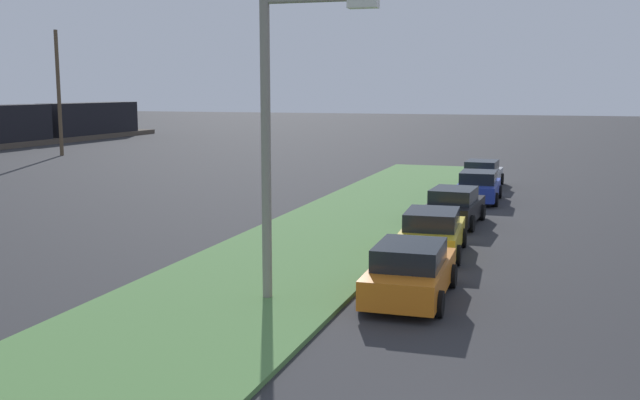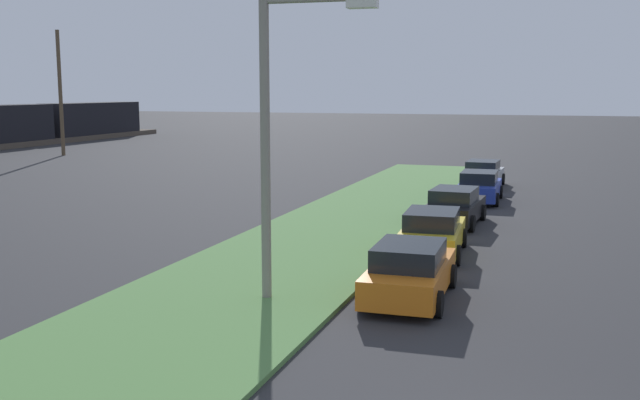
{
  "view_description": "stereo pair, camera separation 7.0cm",
  "coord_description": "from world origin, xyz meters",
  "px_view_note": "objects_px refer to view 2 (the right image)",
  "views": [
    {
      "loc": [
        -9.83,
        -0.23,
        5.28
      ],
      "look_at": [
        12.18,
        7.06,
        1.76
      ],
      "focal_mm": 40.82,
      "sensor_mm": 36.0,
      "label": 1
    },
    {
      "loc": [
        -9.81,
        -0.29,
        5.28
      ],
      "look_at": [
        12.18,
        7.06,
        1.76
      ],
      "focal_mm": 40.82,
      "sensor_mm": 36.0,
      "label": 2
    }
  ],
  "objects_px": {
    "parked_car_blue": "(479,187)",
    "distant_utility_pole": "(60,93)",
    "parked_car_silver": "(483,174)",
    "parked_car_yellow": "(432,233)",
    "parked_car_orange": "(410,272)",
    "streetlight": "(279,127)",
    "parked_car_black": "(454,207)"
  },
  "relations": [
    {
      "from": "parked_car_yellow",
      "to": "streetlight",
      "type": "distance_m",
      "value": 7.96
    },
    {
      "from": "parked_car_black",
      "to": "streetlight",
      "type": "relative_size",
      "value": 0.58
    },
    {
      "from": "parked_car_yellow",
      "to": "parked_car_black",
      "type": "bearing_deg",
      "value": -2.57
    },
    {
      "from": "parked_car_orange",
      "to": "parked_car_black",
      "type": "xyz_separation_m",
      "value": [
        10.77,
        0.41,
        0.0
      ]
    },
    {
      "from": "parked_car_orange",
      "to": "streetlight",
      "type": "bearing_deg",
      "value": 111.82
    },
    {
      "from": "parked_car_orange",
      "to": "parked_car_silver",
      "type": "distance_m",
      "value": 22.57
    },
    {
      "from": "parked_car_silver",
      "to": "streetlight",
      "type": "bearing_deg",
      "value": 175.78
    },
    {
      "from": "parked_car_yellow",
      "to": "parked_car_silver",
      "type": "relative_size",
      "value": 1.01
    },
    {
      "from": "streetlight",
      "to": "parked_car_black",
      "type": "bearing_deg",
      "value": -12.19
    },
    {
      "from": "parked_car_blue",
      "to": "distant_utility_pole",
      "type": "distance_m",
      "value": 37.99
    },
    {
      "from": "parked_car_yellow",
      "to": "parked_car_black",
      "type": "relative_size",
      "value": 1.01
    },
    {
      "from": "parked_car_blue",
      "to": "distant_utility_pole",
      "type": "bearing_deg",
      "value": 66.46
    },
    {
      "from": "streetlight",
      "to": "distant_utility_pole",
      "type": "height_order",
      "value": "distant_utility_pole"
    },
    {
      "from": "parked_car_black",
      "to": "parked_car_blue",
      "type": "height_order",
      "value": "same"
    },
    {
      "from": "streetlight",
      "to": "distant_utility_pole",
      "type": "xyz_separation_m",
      "value": [
        32.92,
        31.99,
        0.61
      ]
    },
    {
      "from": "parked_car_orange",
      "to": "distant_utility_pole",
      "type": "xyz_separation_m",
      "value": [
        31.62,
        35.0,
        4.28
      ]
    },
    {
      "from": "parked_car_orange",
      "to": "parked_car_yellow",
      "type": "distance_m",
      "value": 5.24
    },
    {
      "from": "parked_car_orange",
      "to": "parked_car_blue",
      "type": "relative_size",
      "value": 1.0
    },
    {
      "from": "parked_car_yellow",
      "to": "streetlight",
      "type": "relative_size",
      "value": 0.59
    },
    {
      "from": "parked_car_black",
      "to": "distant_utility_pole",
      "type": "bearing_deg",
      "value": 61.5
    },
    {
      "from": "parked_car_orange",
      "to": "streetlight",
      "type": "xyz_separation_m",
      "value": [
        -1.3,
        3.02,
        3.67
      ]
    },
    {
      "from": "parked_car_yellow",
      "to": "distant_utility_pole",
      "type": "bearing_deg",
      "value": 49.35
    },
    {
      "from": "parked_car_yellow",
      "to": "parked_car_orange",
      "type": "bearing_deg",
      "value": -179.76
    },
    {
      "from": "parked_car_orange",
      "to": "parked_car_blue",
      "type": "distance_m",
      "value": 17.15
    },
    {
      "from": "parked_car_silver",
      "to": "parked_car_yellow",
      "type": "bearing_deg",
      "value": -177.6
    },
    {
      "from": "parked_car_silver",
      "to": "streetlight",
      "type": "distance_m",
      "value": 24.28
    },
    {
      "from": "streetlight",
      "to": "distant_utility_pole",
      "type": "distance_m",
      "value": 45.91
    },
    {
      "from": "parked_car_yellow",
      "to": "distant_utility_pole",
      "type": "xyz_separation_m",
      "value": [
        26.39,
        34.67,
        4.28
      ]
    },
    {
      "from": "parked_car_blue",
      "to": "distant_utility_pole",
      "type": "height_order",
      "value": "distant_utility_pole"
    },
    {
      "from": "parked_car_blue",
      "to": "streetlight",
      "type": "distance_m",
      "value": 19.03
    },
    {
      "from": "parked_car_orange",
      "to": "parked_car_silver",
      "type": "height_order",
      "value": "same"
    },
    {
      "from": "parked_car_yellow",
      "to": "parked_car_blue",
      "type": "distance_m",
      "value": 11.92
    }
  ]
}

